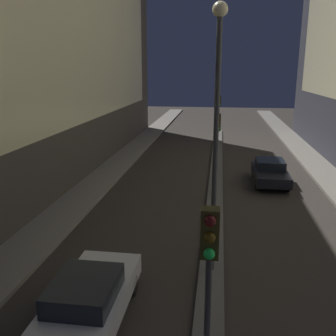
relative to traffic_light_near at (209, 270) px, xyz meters
The scene contains 8 objects.
building_left 20.76m from the traffic_light_near, 124.48° to the left, with size 6.01×40.41×20.76m.
median_strip 16.47m from the traffic_light_near, 90.00° to the left, with size 0.83×38.53×0.15m.
traffic_light_near is the anchor object (origin of this frame).
traffic_light_mid 13.76m from the traffic_light_near, 90.00° to the left, with size 0.32×0.42×4.30m.
traffic_light_far 27.40m from the traffic_light_near, 90.00° to the left, with size 0.32×0.42×4.30m.
street_lamp 5.94m from the traffic_light_near, 90.00° to the left, with size 0.45×0.45×8.42m.
car_left_lane 4.78m from the traffic_light_near, 142.51° to the left, with size 1.89×4.51×1.48m.
car_right_lane 16.83m from the traffic_light_near, 78.87° to the left, with size 1.90×4.24×1.42m.
Camera 1 is at (0.09, -1.81, 6.73)m, focal length 40.00 mm.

